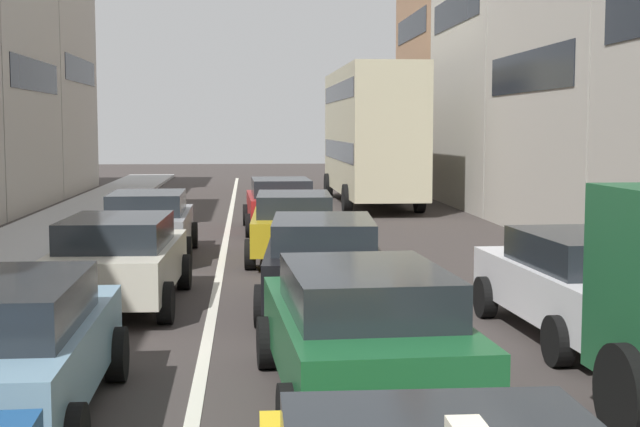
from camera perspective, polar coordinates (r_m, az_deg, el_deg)
The scene contains 13 objects.
sidewalk_left at distance 22.99m, azimuth -18.57°, elevation -2.03°, with size 2.60×64.00×0.14m, color #ABABAB.
lane_stripe_left at distance 22.33m, azimuth -6.00°, elevation -2.15°, with size 0.16×60.00×0.01m, color silver.
lane_stripe_right at distance 22.50m, azimuth 2.69°, elevation -2.07°, with size 0.16×60.00×0.01m, color silver.
building_row_right at distance 28.98m, azimuth 18.12°, elevation 10.46°, with size 7.20×43.90×13.88m.
sedan_centre_lane_second at distance 9.82m, azimuth 2.69°, elevation -7.25°, with size 2.24×4.39×1.49m.
wagon_left_lane_second at distance 9.57m, azimuth -19.34°, elevation -7.90°, with size 2.10×4.32×1.49m.
hatchback_centre_lane_third at distance 14.81m, azimuth 0.17°, elevation -2.91°, with size 2.29×4.41×1.49m.
sedan_left_lane_third at distance 15.35m, azimuth -12.46°, elevation -2.75°, with size 2.16×4.35×1.49m.
coupe_centre_lane_fourth at distance 20.23m, azimuth -1.65°, elevation -0.66°, with size 2.20×4.37×1.49m.
sedan_left_lane_fourth at distance 20.90m, azimuth -10.68°, elevation -0.55°, with size 2.10×4.32×1.49m.
sedan_centre_lane_fifth at distance 25.79m, azimuth -2.48°, elevation 0.67°, with size 2.15×4.35×1.49m.
sedan_right_lane_behind_truck at distance 13.25m, azimuth 16.12°, elevation -4.13°, with size 2.23×4.38×1.49m.
bus_mid_queue_primary at distance 34.25m, azimuth 3.21°, elevation 5.26°, with size 2.83×10.51×5.06m.
Camera 1 is at (-1.13, -2.12, 2.96)m, focal length 51.19 mm.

